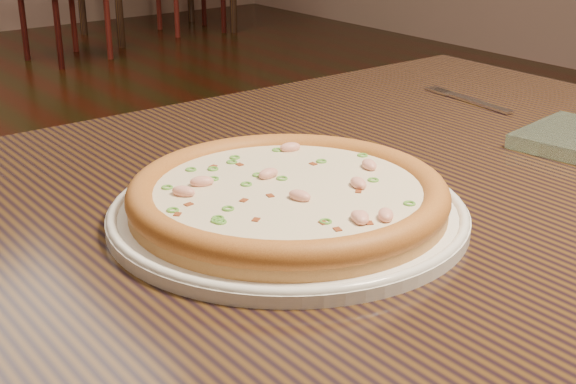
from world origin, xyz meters
TOP-DOWN VIEW (x-y plane):
  - ground at (0.00, 0.00)m, footprint 9.00×9.00m
  - hero_table at (-0.13, -0.85)m, footprint 1.20×0.80m
  - plate at (-0.25, -0.90)m, footprint 0.36×0.36m
  - pizza at (-0.25, -0.90)m, footprint 0.32×0.32m
  - fork at (0.24, -0.72)m, footprint 0.03×0.18m

SIDE VIEW (x-z plane):
  - ground at x=0.00m, z-range 0.00..0.00m
  - hero_table at x=-0.13m, z-range 0.28..1.03m
  - fork at x=0.24m, z-range 0.75..0.75m
  - plate at x=-0.25m, z-range 0.75..0.77m
  - pizza at x=-0.25m, z-range 0.76..0.79m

